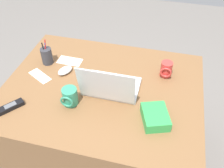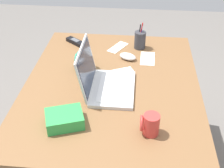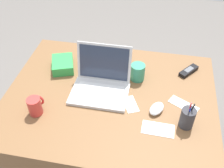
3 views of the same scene
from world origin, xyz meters
name	(u,v)px [view 3 (image 3 of 3)]	position (x,y,z in m)	size (l,w,h in m)	color
ground_plane	(111,164)	(0.00, 0.00, 0.00)	(6.00, 6.00, 0.00)	slate
desk	(110,135)	(0.00, 0.00, 0.37)	(1.18, 0.93, 0.74)	brown
laptop	(101,83)	(-0.06, 0.03, 0.79)	(0.32, 0.27, 0.24)	silver
computer_mouse	(157,109)	(0.27, -0.07, 0.75)	(0.06, 0.10, 0.04)	white
coffee_mug_white	(35,106)	(-0.36, -0.20, 0.79)	(0.07, 0.08, 0.10)	#C63833
coffee_mug_tall	(138,72)	(0.13, 0.17, 0.79)	(0.08, 0.10, 0.10)	#338C6B
cordless_phone	(189,71)	(0.44, 0.29, 0.75)	(0.12, 0.14, 0.03)	black
pen_holder	(187,118)	(0.42, -0.14, 0.79)	(0.07, 0.07, 0.18)	#333338
snack_bag	(63,64)	(-0.34, 0.18, 0.77)	(0.13, 0.16, 0.06)	green
paper_note_near_laptop	(183,106)	(0.41, 0.00, 0.74)	(0.16, 0.06, 0.00)	white
paper_note_left	(131,104)	(0.12, -0.05, 0.74)	(0.06, 0.12, 0.00)	white
paper_note_right	(158,129)	(0.28, -0.19, 0.74)	(0.16, 0.08, 0.00)	white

